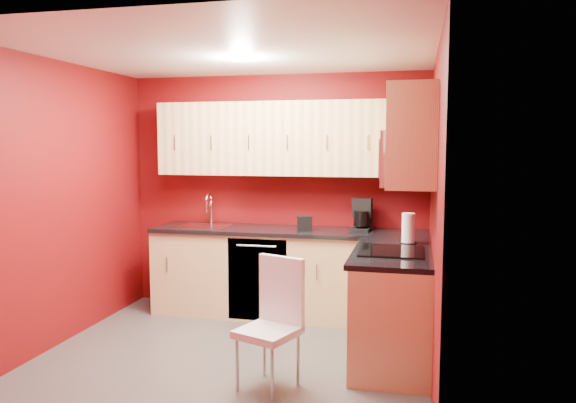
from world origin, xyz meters
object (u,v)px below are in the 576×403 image
at_px(paper_towel, 408,228).
at_px(dining_chair, 268,325).
at_px(microwave, 408,158).
at_px(napkin_holder, 305,223).
at_px(coffee_maker, 361,215).
at_px(sink, 206,223).

bearing_deg(paper_towel, dining_chair, -130.22).
relative_size(microwave, napkin_holder, 5.14).
relative_size(coffee_maker, paper_towel, 1.21).
xyz_separation_m(microwave, paper_towel, (0.01, 0.42, -0.62)).
height_order(coffee_maker, napkin_holder, coffee_maker).
relative_size(sink, dining_chair, 0.55).
bearing_deg(coffee_maker, paper_towel, -46.75).
distance_m(sink, dining_chair, 2.12).
bearing_deg(dining_chair, napkin_holder, 113.38).
bearing_deg(napkin_holder, sink, 176.43).
bearing_deg(sink, paper_towel, -15.50).
distance_m(coffee_maker, napkin_holder, 0.57).
xyz_separation_m(paper_towel, dining_chair, (-0.96, -1.14, -0.57)).
bearing_deg(sink, microwave, -25.60).
distance_m(napkin_holder, paper_towel, 1.15).
height_order(sink, napkin_holder, sink).
bearing_deg(dining_chair, coffee_maker, 95.72).
xyz_separation_m(coffee_maker, dining_chair, (-0.49, -1.76, -0.60)).
bearing_deg(coffee_maker, microwave, -59.92).
xyz_separation_m(coffee_maker, paper_towel, (0.47, -0.63, -0.03)).
relative_size(sink, napkin_holder, 3.52).
relative_size(microwave, coffee_maker, 2.38).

